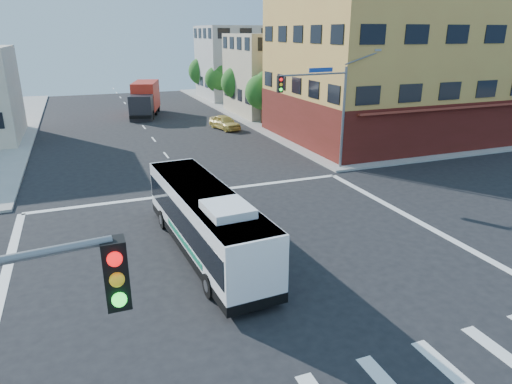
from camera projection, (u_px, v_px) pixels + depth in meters
name	position (u px, v px, depth m)	size (l,w,h in m)	color
ground	(251.00, 263.00, 19.14)	(120.00, 120.00, 0.00)	black
sidewalk_ne	(401.00, 103.00, 61.86)	(50.00, 50.00, 0.15)	gray
corner_building_ne	(389.00, 71.00, 40.27)	(18.10, 15.44, 14.00)	gold
building_east_near	(284.00, 74.00, 53.33)	(12.06, 10.06, 9.00)	tan
building_east_far	(244.00, 63.00, 65.48)	(12.06, 10.06, 10.00)	#A4A49F
signal_mast_ne	(323.00, 99.00, 29.93)	(7.91, 1.13, 8.07)	slate
street_tree_a	(264.00, 90.00, 46.57)	(3.60, 3.60, 5.53)	#3A2315
street_tree_b	(238.00, 81.00, 53.56)	(3.80, 3.80, 5.79)	#3A2315
street_tree_c	(218.00, 77.00, 60.69)	(3.40, 3.40, 5.29)	#3A2315
street_tree_d	(203.00, 70.00, 67.58)	(4.00, 4.00, 6.03)	#3A2315
transit_bus	(206.00, 220.00, 19.50)	(2.95, 10.81, 3.16)	black
box_truck	(145.00, 100.00, 52.20)	(4.62, 8.66, 3.74)	black
parked_car	(225.00, 122.00, 45.22)	(1.63, 4.05, 1.38)	#DBBF54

